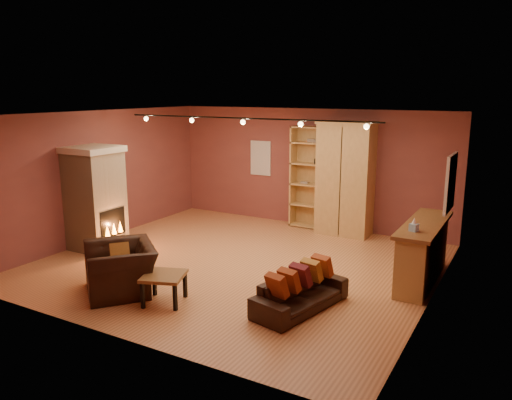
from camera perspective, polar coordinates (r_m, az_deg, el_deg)
The scene contains 16 objects.
floor at distance 9.54m, azimuth -2.04°, elevation -7.28°, with size 7.00×7.00×0.00m, color #AE6B3E.
ceiling at distance 8.99m, azimuth -2.18°, elevation 9.77°, with size 7.00×7.00×0.00m, color brown.
back_wall at distance 12.01m, azimuth 6.04°, elevation 3.68°, with size 7.00×0.02×2.80m, color brown.
left_wall at distance 11.36m, azimuth -17.35°, elevation 2.67°, with size 0.02×6.50×2.80m, color brown.
right_wall at distance 7.95m, azimuth 19.93°, elevation -1.53°, with size 0.02×6.50×2.80m, color brown.
fireplace at distance 10.69m, azimuth -17.87°, elevation 0.20°, with size 1.01×0.98×2.12m.
back_window at distance 12.54m, azimuth 0.54°, elevation 4.81°, with size 0.56×0.04×0.86m, color silver.
bookcase at distance 11.86m, azimuth 6.47°, elevation 2.68°, with size 0.98×0.38×2.40m.
armoire at distance 11.36m, azimuth 10.17°, elevation 2.44°, with size 1.25×0.71×2.55m.
bar_counter at distance 8.99m, azimuth 18.51°, elevation -5.63°, with size 0.59×2.18×1.04m.
tissue_box at distance 8.24m, azimuth 17.61°, elevation -2.81°, with size 0.15×0.15×0.22m.
right_window at distance 9.27m, azimuth 21.35°, elevation 1.84°, with size 0.05×0.90×1.00m, color silver.
loveseat at distance 7.58m, azimuth 5.11°, elevation -9.89°, with size 0.84×1.72×0.72m.
armchair at distance 8.40m, azimuth -15.25°, elevation -6.69°, with size 1.43×1.37×1.05m.
coffee_table at distance 7.87m, azimuth -10.48°, elevation -8.82°, with size 0.78×0.78×0.46m.
track_rail at distance 9.17m, azimuth -1.51°, elevation 9.13°, with size 5.20×0.09×0.13m.
Camera 1 is at (4.71, -7.65, 3.22)m, focal length 35.00 mm.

